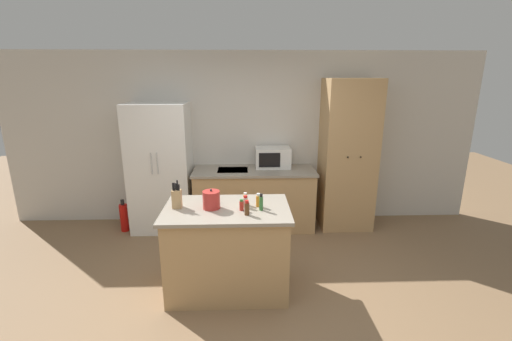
{
  "coord_description": "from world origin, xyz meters",
  "views": [
    {
      "loc": [
        0.02,
        -2.89,
        2.24
      ],
      "look_at": [
        0.17,
        1.4,
        1.05
      ],
      "focal_mm": 24.0,
      "sensor_mm": 36.0,
      "label": 1
    }
  ],
  "objects": [
    {
      "name": "refrigerator",
      "position": [
        -1.21,
        1.99,
        0.94
      ],
      "size": [
        0.86,
        0.65,
        1.88
      ],
      "color": "white",
      "rests_on": "ground_plane"
    },
    {
      "name": "spice_bottle_amber_oil",
      "position": [
        0.16,
        0.41,
        1.01
      ],
      "size": [
        0.05,
        0.05,
        0.14
      ],
      "color": "orange",
      "rests_on": "kitchen_island"
    },
    {
      "name": "spice_bottle_green_herb",
      "position": [
        -0.01,
        0.31,
        0.99
      ],
      "size": [
        0.04,
        0.04,
        0.11
      ],
      "color": "#B2281E",
      "rests_on": "kitchen_island"
    },
    {
      "name": "spice_bottle_orange_cap",
      "position": [
        0.02,
        0.46,
        1.0
      ],
      "size": [
        0.04,
        0.04,
        0.13
      ],
      "color": "gold",
      "rests_on": "kitchen_island"
    },
    {
      "name": "pantry_cabinet",
      "position": [
        1.54,
        2.0,
        1.11
      ],
      "size": [
        0.75,
        0.63,
        2.21
      ],
      "color": "tan",
      "rests_on": "ground_plane"
    },
    {
      "name": "back_counter",
      "position": [
        0.16,
        1.98,
        0.45
      ],
      "size": [
        1.79,
        0.69,
        0.9
      ],
      "color": "tan",
      "rests_on": "ground_plane"
    },
    {
      "name": "microwave",
      "position": [
        0.45,
        2.11,
        1.06
      ],
      "size": [
        0.52,
        0.34,
        0.3
      ],
      "color": "white",
      "rests_on": "back_counter"
    },
    {
      "name": "spice_bottle_tall_dark",
      "position": [
        0.18,
        0.31,
        1.02
      ],
      "size": [
        0.04,
        0.04,
        0.17
      ],
      "color": "#337033",
      "rests_on": "kitchen_island"
    },
    {
      "name": "ground_plane",
      "position": [
        0.0,
        0.0,
        0.0
      ],
      "size": [
        14.0,
        14.0,
        0.0
      ],
      "primitive_type": "plane",
      "color": "#846647"
    },
    {
      "name": "knife_block",
      "position": [
        -0.67,
        0.41,
        1.04
      ],
      "size": [
        0.09,
        0.08,
        0.29
      ],
      "color": "tan",
      "rests_on": "kitchen_island"
    },
    {
      "name": "kitchen_island",
      "position": [
        -0.17,
        0.38,
        0.47
      ],
      "size": [
        1.29,
        0.8,
        0.94
      ],
      "color": "tan",
      "rests_on": "ground_plane"
    },
    {
      "name": "spice_bottle_pale_salt",
      "position": [
        0.04,
        0.2,
        1.01
      ],
      "size": [
        0.05,
        0.05,
        0.15
      ],
      "color": "#563319",
      "rests_on": "kitchen_island"
    },
    {
      "name": "kettle",
      "position": [
        -0.32,
        0.38,
        1.03
      ],
      "size": [
        0.17,
        0.17,
        0.21
      ],
      "color": "#B72D28",
      "rests_on": "kitchen_island"
    },
    {
      "name": "fire_extinguisher",
      "position": [
        -1.78,
        1.88,
        0.22
      ],
      "size": [
        0.12,
        0.12,
        0.49
      ],
      "color": "red",
      "rests_on": "ground_plane"
    },
    {
      "name": "wall_back",
      "position": [
        0.0,
        2.33,
        1.3
      ],
      "size": [
        7.2,
        0.06,
        2.6
      ],
      "color": "beige",
      "rests_on": "ground_plane"
    },
    {
      "name": "spice_bottle_short_red",
      "position": [
        0.03,
        0.39,
        1.0
      ],
      "size": [
        0.05,
        0.05,
        0.13
      ],
      "color": "beige",
      "rests_on": "kitchen_island"
    }
  ]
}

